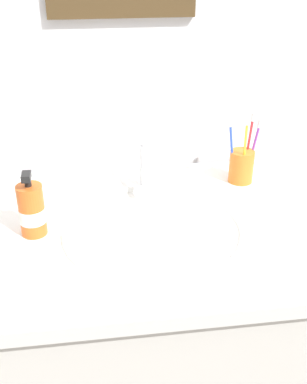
% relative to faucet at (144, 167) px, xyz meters
% --- Properties ---
extents(tiled_wall_back, '(2.26, 0.04, 2.40)m').
position_rel_faucet_xyz_m(tiled_wall_back, '(-0.04, 0.19, 0.24)').
color(tiled_wall_back, silver).
rests_on(tiled_wall_back, ground).
extents(vanity_counter, '(1.06, 0.68, 0.89)m').
position_rel_faucet_xyz_m(vanity_counter, '(-0.04, -0.19, -0.51)').
color(vanity_counter, silver).
rests_on(vanity_counter, ground).
extents(sink_basin, '(0.46, 0.46, 0.13)m').
position_rel_faucet_xyz_m(sink_basin, '(0.00, -0.22, -0.12)').
color(sink_basin, white).
rests_on(sink_basin, vanity_counter).
extents(faucet, '(0.02, 0.15, 0.14)m').
position_rel_faucet_xyz_m(faucet, '(0.00, 0.00, 0.00)').
color(faucet, silver).
rests_on(faucet, sink_basin).
extents(toothbrush_cup, '(0.07, 0.07, 0.09)m').
position_rel_faucet_xyz_m(toothbrush_cup, '(0.29, 0.01, -0.02)').
color(toothbrush_cup, orange).
rests_on(toothbrush_cup, vanity_counter).
extents(toothbrush_red, '(0.03, 0.02, 0.20)m').
position_rel_faucet_xyz_m(toothbrush_red, '(0.31, 0.03, 0.05)').
color(toothbrush_red, red).
rests_on(toothbrush_red, toothbrush_cup).
extents(toothbrush_yellow, '(0.02, 0.03, 0.21)m').
position_rel_faucet_xyz_m(toothbrush_yellow, '(0.28, -0.01, 0.05)').
color(toothbrush_yellow, yellow).
rests_on(toothbrush_yellow, toothbrush_cup).
extents(toothbrush_purple, '(0.04, 0.02, 0.18)m').
position_rel_faucet_xyz_m(toothbrush_purple, '(0.32, 0.02, 0.04)').
color(toothbrush_purple, purple).
rests_on(toothbrush_purple, toothbrush_cup).
extents(toothbrush_blue, '(0.04, 0.02, 0.20)m').
position_rel_faucet_xyz_m(toothbrush_blue, '(0.25, 0.01, 0.05)').
color(toothbrush_blue, blue).
rests_on(toothbrush_blue, toothbrush_cup).
extents(soap_dispenser, '(0.06, 0.06, 0.17)m').
position_rel_faucet_xyz_m(soap_dispenser, '(-0.29, -0.19, -0.01)').
color(soap_dispenser, orange).
rests_on(soap_dispenser, vanity_counter).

